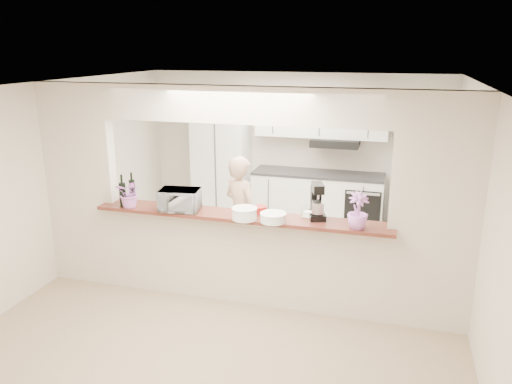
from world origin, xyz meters
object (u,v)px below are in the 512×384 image
at_px(refrigerator, 422,186).
at_px(person, 241,215).
at_px(toaster_oven, 180,200).
at_px(stand_mixer, 317,202).

distance_m(refrigerator, person, 2.96).
height_order(refrigerator, person, refrigerator).
xyz_separation_m(toaster_oven, stand_mixer, (1.55, 0.16, 0.05)).
bearing_deg(refrigerator, person, -141.28).
bearing_deg(person, stand_mixer, 178.43).
height_order(refrigerator, stand_mixer, refrigerator).
bearing_deg(stand_mixer, toaster_oven, -173.99).
distance_m(refrigerator, stand_mixer, 2.88).
bearing_deg(toaster_oven, refrigerator, 37.05).
relative_size(toaster_oven, stand_mixer, 1.13).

